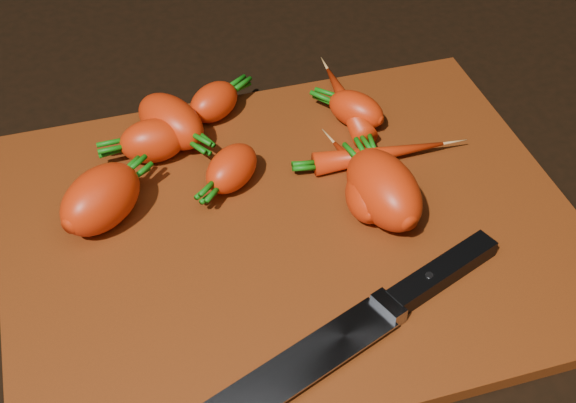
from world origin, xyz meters
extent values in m
cube|color=black|center=(0.00, 0.00, -0.01)|extent=(2.00, 2.00, 0.01)
cube|color=#85330C|center=(0.00, 0.00, 0.01)|extent=(0.50, 0.40, 0.01)
ellipsoid|color=red|center=(-0.16, 0.05, 0.04)|extent=(0.10, 0.09, 0.05)
ellipsoid|color=red|center=(-0.10, 0.12, 0.03)|extent=(0.06, 0.04, 0.04)
ellipsoid|color=red|center=(-0.08, 0.14, 0.04)|extent=(0.08, 0.09, 0.05)
ellipsoid|color=red|center=(0.08, -0.01, 0.04)|extent=(0.07, 0.10, 0.06)
ellipsoid|color=red|center=(-0.04, 0.07, 0.03)|extent=(0.07, 0.07, 0.04)
ellipsoid|color=red|center=(-0.03, 0.17, 0.03)|extent=(0.07, 0.06, 0.04)
ellipsoid|color=red|center=(0.10, 0.12, 0.03)|extent=(0.06, 0.07, 0.04)
ellipsoid|color=red|center=(0.10, 0.14, 0.02)|extent=(0.03, 0.12, 0.03)
ellipsoid|color=red|center=(0.10, 0.05, 0.02)|extent=(0.13, 0.03, 0.02)
ellipsoid|color=red|center=(0.08, 0.04, 0.02)|extent=(0.04, 0.09, 0.02)
ellipsoid|color=red|center=(0.07, 0.00, 0.03)|extent=(0.06, 0.07, 0.04)
cube|color=gray|center=(-0.05, -0.15, 0.02)|extent=(0.02, 0.03, 0.01)
cube|color=black|center=(0.01, -0.13, 0.02)|extent=(0.11, 0.06, 0.02)
cylinder|color=#B2B2B7|center=(0.00, -0.14, 0.03)|extent=(0.01, 0.01, 0.00)
camera|label=1|loc=(-0.15, -0.48, 0.51)|focal=50.00mm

